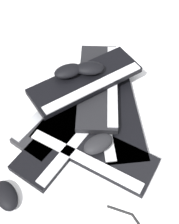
% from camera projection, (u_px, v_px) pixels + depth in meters
% --- Properties ---
extents(ground_plane, '(3.20, 3.20, 0.00)m').
position_uv_depth(ground_plane, '(80.00, 127.00, 1.16)').
color(ground_plane, white).
extents(keyboard_0, '(0.18, 0.45, 0.03)m').
position_uv_depth(keyboard_0, '(117.00, 113.00, 1.18)').
color(keyboard_0, black).
rests_on(keyboard_0, ground).
extents(keyboard_1, '(0.34, 0.46, 0.03)m').
position_uv_depth(keyboard_1, '(95.00, 87.00, 1.26)').
color(keyboard_1, black).
rests_on(keyboard_1, ground).
extents(keyboard_2, '(0.42, 0.42, 0.03)m').
position_uv_depth(keyboard_2, '(64.00, 111.00, 1.19)').
color(keyboard_2, '#232326').
rests_on(keyboard_2, ground).
extents(keyboard_3, '(0.41, 0.42, 0.03)m').
position_uv_depth(keyboard_3, '(66.00, 134.00, 1.12)').
color(keyboard_3, black).
rests_on(keyboard_3, ground).
extents(keyboard_4, '(0.44, 0.40, 0.03)m').
position_uv_depth(keyboard_4, '(93.00, 150.00, 1.08)').
color(keyboard_4, black).
rests_on(keyboard_4, ground).
extents(keyboard_5, '(0.24, 0.46, 0.03)m').
position_uv_depth(keyboard_5, '(99.00, 85.00, 1.22)').
color(keyboard_5, black).
rests_on(keyboard_5, keyboard_1).
extents(keyboard_6, '(0.46, 0.31, 0.03)m').
position_uv_depth(keyboard_6, '(86.00, 81.00, 1.20)').
color(keyboard_6, black).
rests_on(keyboard_6, keyboard_5).
extents(mouse_0, '(0.13, 0.10, 0.04)m').
position_uv_depth(mouse_0, '(98.00, 144.00, 1.05)').
color(mouse_0, black).
rests_on(mouse_0, keyboard_4).
extents(mouse_1, '(0.10, 0.13, 0.04)m').
position_uv_depth(mouse_1, '(6.00, 196.00, 0.97)').
color(mouse_1, black).
rests_on(mouse_1, ground).
extents(mouse_2, '(0.12, 0.09, 0.04)m').
position_uv_depth(mouse_2, '(68.00, 71.00, 1.18)').
color(mouse_2, black).
rests_on(mouse_2, keyboard_6).
extents(mouse_3, '(0.12, 0.08, 0.04)m').
position_uv_depth(mouse_3, '(90.00, 68.00, 1.19)').
color(mouse_3, black).
rests_on(mouse_3, keyboard_6).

